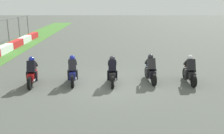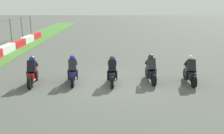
% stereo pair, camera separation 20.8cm
% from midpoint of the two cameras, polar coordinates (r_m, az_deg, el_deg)
% --- Properties ---
extents(ground_plane, '(120.00, 120.00, 0.00)m').
position_cam_midpoint_polar(ground_plane, '(13.30, 0.05, -3.85)').
color(ground_plane, '#4E534C').
extents(rider_lane_a, '(2.04, 0.54, 1.51)m').
position_cam_midpoint_polar(rider_lane_a, '(13.87, 18.03, -1.12)').
color(rider_lane_a, black).
rests_on(rider_lane_a, ground_plane).
extents(rider_lane_b, '(2.04, 0.57, 1.51)m').
position_cam_midpoint_polar(rider_lane_b, '(13.62, 9.38, -0.86)').
color(rider_lane_b, black).
rests_on(rider_lane_b, ground_plane).
extents(rider_lane_c, '(2.04, 0.54, 1.51)m').
position_cam_midpoint_polar(rider_lane_c, '(13.12, 0.51, -1.27)').
color(rider_lane_c, black).
rests_on(rider_lane_c, ground_plane).
extents(rider_lane_d, '(2.04, 0.57, 1.51)m').
position_cam_midpoint_polar(rider_lane_d, '(13.41, -8.61, -1.07)').
color(rider_lane_d, black).
rests_on(rider_lane_d, ground_plane).
extents(rider_lane_e, '(2.04, 0.56, 1.51)m').
position_cam_midpoint_polar(rider_lane_e, '(13.63, -17.47, -1.36)').
color(rider_lane_e, black).
rests_on(rider_lane_e, ground_plane).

